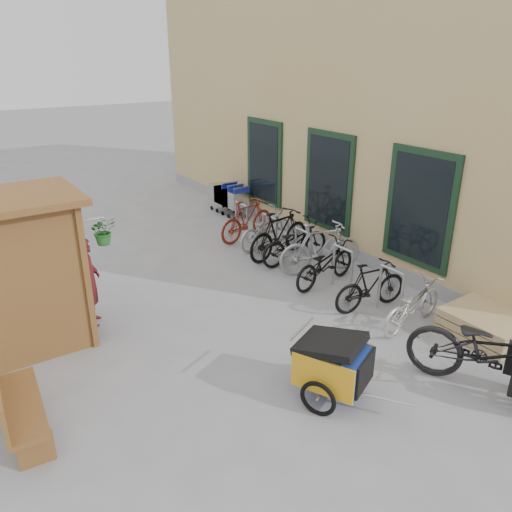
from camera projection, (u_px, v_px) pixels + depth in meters
ground at (284, 354)px, 7.62m from camera, size 80.00×80.00×0.00m
building at (380, 84)px, 13.11m from camera, size 6.07×13.00×7.00m
kiosk at (3, 255)px, 7.22m from camera, size 2.49×1.65×2.40m
bike_rack at (303, 246)px, 10.45m from camera, size 0.05×5.35×0.86m
pallet_stack at (485, 325)px, 8.02m from camera, size 1.00×1.20×0.40m
bench at (14, 403)px, 5.82m from camera, size 0.55×1.50×0.93m
shopping_carts at (228, 195)px, 14.00m from camera, size 0.52×1.44×0.94m
child_trailer at (333, 363)px, 6.52m from camera, size 1.05×1.58×0.93m
cargo_bike at (498, 354)px, 6.56m from camera, size 1.71×2.42×1.21m
person_kiosk at (89, 282)px, 8.22m from camera, size 0.54×0.65×1.54m
bike_0 at (412, 304)px, 8.25m from camera, size 1.63×0.76×0.83m
bike_1 at (371, 286)px, 8.81m from camera, size 1.55×0.63×0.91m
bike_2 at (325, 263)px, 9.77m from camera, size 1.75×0.85×0.88m
bike_3 at (320, 248)px, 10.26m from camera, size 1.89×0.99×1.09m
bike_4 at (295, 242)px, 10.81m from camera, size 1.76×0.64×0.92m
bike_5 at (279, 234)px, 11.04m from camera, size 1.87×0.82×1.09m
bike_6 at (266, 228)px, 11.68m from camera, size 1.79×0.96×0.89m
bike_7 at (247, 220)px, 12.09m from camera, size 1.75×0.78×1.01m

